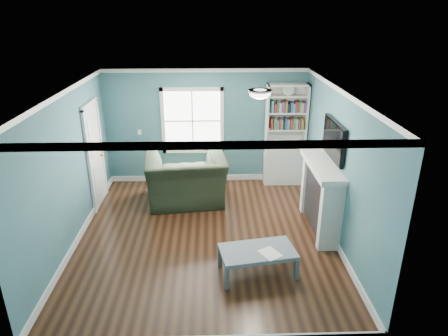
{
  "coord_description": "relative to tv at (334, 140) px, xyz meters",
  "views": [
    {
      "loc": [
        0.12,
        -6.2,
        3.83
      ],
      "look_at": [
        0.34,
        0.4,
        1.15
      ],
      "focal_mm": 32.0,
      "sensor_mm": 36.0,
      "label": 1
    }
  ],
  "objects": [
    {
      "name": "fireplace",
      "position": [
        -0.12,
        0.0,
        -1.09
      ],
      "size": [
        0.44,
        1.58,
        1.3
      ],
      "color": "black",
      "rests_on": "ground"
    },
    {
      "name": "door",
      "position": [
        -4.42,
        1.2,
        -0.65
      ],
      "size": [
        0.12,
        0.98,
        2.17
      ],
      "color": "silver",
      "rests_on": "ground"
    },
    {
      "name": "floor",
      "position": [
        -2.2,
        -0.2,
        -1.72
      ],
      "size": [
        5.0,
        5.0,
        0.0
      ],
      "primitive_type": "plane",
      "color": "black",
      "rests_on": "ground"
    },
    {
      "name": "light_switch",
      "position": [
        -3.7,
        2.28,
        -0.52
      ],
      "size": [
        0.08,
        0.01,
        0.12
      ],
      "primitive_type": "cube",
      "color": "white",
      "rests_on": "room_walls"
    },
    {
      "name": "recliner",
      "position": [
        -2.62,
        1.18,
        -1.03
      ],
      "size": [
        1.7,
        1.21,
        1.39
      ],
      "primitive_type": "imported",
      "rotation": [
        0.0,
        0.0,
        -3.03
      ],
      "color": "black",
      "rests_on": "ground"
    },
    {
      "name": "room_walls",
      "position": [
        -2.2,
        -0.2,
        -0.14
      ],
      "size": [
        5.0,
        5.0,
        5.0
      ],
      "color": "#375F6D",
      "rests_on": "ground"
    },
    {
      "name": "ceiling_fixture",
      "position": [
        -1.3,
        -0.1,
        0.82
      ],
      "size": [
        0.38,
        0.38,
        0.15
      ],
      "color": "white",
      "rests_on": "room_walls"
    },
    {
      "name": "paper_sheet",
      "position": [
        -1.23,
        -1.39,
        -1.31
      ],
      "size": [
        0.37,
        0.4,
        0.0
      ],
      "primitive_type": "cube",
      "rotation": [
        0.0,
        0.0,
        0.54
      ],
      "color": "white",
      "rests_on": "coffee_table"
    },
    {
      "name": "trim",
      "position": [
        -2.2,
        -0.2,
        -0.49
      ],
      "size": [
        4.5,
        5.0,
        2.6
      ],
      "color": "white",
      "rests_on": "ground"
    },
    {
      "name": "bookshelf",
      "position": [
        -0.43,
        2.1,
        -0.8
      ],
      "size": [
        0.9,
        0.35,
        2.31
      ],
      "color": "silver",
      "rests_on": "ground"
    },
    {
      "name": "coffee_table",
      "position": [
        -1.4,
        -1.29,
        -1.37
      ],
      "size": [
        1.21,
        0.8,
        0.41
      ],
      "rotation": [
        0.0,
        0.0,
        0.17
      ],
      "color": "#4A5459",
      "rests_on": "ground"
    },
    {
      "name": "tv",
      "position": [
        0.0,
        0.0,
        0.0
      ],
      "size": [
        0.06,
        1.1,
        0.65
      ],
      "primitive_type": "cube",
      "color": "black",
      "rests_on": "fireplace"
    },
    {
      "name": "window",
      "position": [
        -2.5,
        2.29,
        -0.27
      ],
      "size": [
        1.4,
        0.06,
        1.5
      ],
      "color": "white",
      "rests_on": "room_walls"
    }
  ]
}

